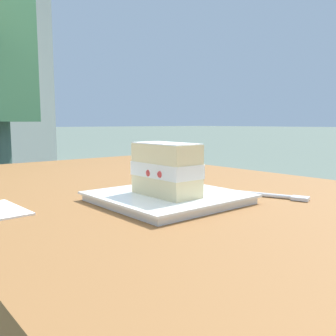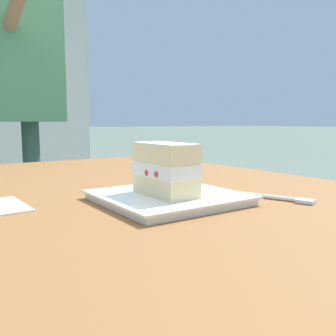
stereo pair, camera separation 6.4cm
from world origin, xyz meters
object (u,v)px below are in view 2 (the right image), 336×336
object	(u,v)px
cake_slice	(165,169)
dessert_fork	(273,197)
diner_person	(6,59)
dessert_plate	(168,198)
patio_table	(155,230)

from	to	relation	value
cake_slice	dessert_fork	size ratio (longest dim) A/B	0.75
diner_person	dessert_fork	bearing A→B (deg)	-171.87
cake_slice	diner_person	bearing A→B (deg)	0.20
dessert_plate	diner_person	xyz separation A→B (m)	(1.24, 0.02, 0.41)
patio_table	cake_slice	bearing A→B (deg)	153.45
cake_slice	diner_person	size ratio (longest dim) A/B	0.07
dessert_plate	diner_person	bearing A→B (deg)	0.82
dessert_plate	cake_slice	world-z (taller)	cake_slice
dessert_fork	patio_table	bearing A→B (deg)	22.36
patio_table	dessert_fork	bearing A→B (deg)	-157.64
dessert_plate	cake_slice	distance (m)	0.06
dessert_fork	diner_person	size ratio (longest dim) A/B	0.10
dessert_plate	diner_person	distance (m)	1.31
dessert_plate	dessert_fork	world-z (taller)	dessert_plate
diner_person	cake_slice	bearing A→B (deg)	-179.80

